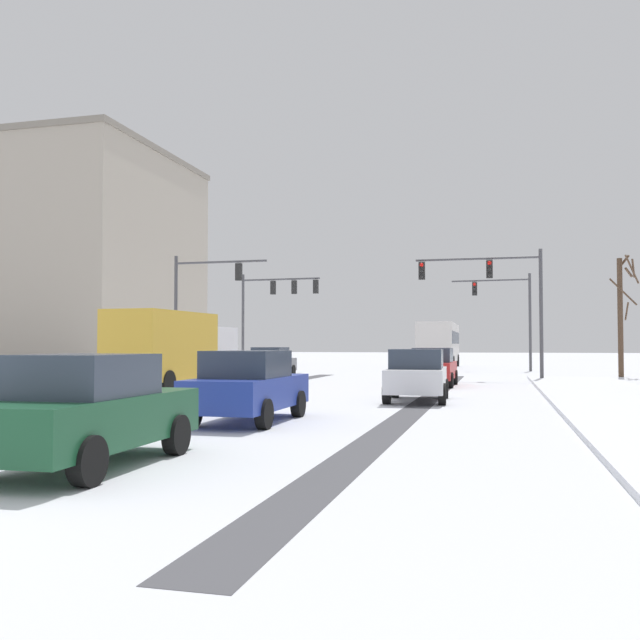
{
  "coord_description": "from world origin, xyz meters",
  "views": [
    {
      "loc": [
        7.28,
        -6.13,
        1.76
      ],
      "look_at": [
        0.0,
        21.99,
        2.8
      ],
      "focal_mm": 38.63,
      "sensor_mm": 36.0,
      "label": 1
    }
  ],
  "objects_px": {
    "box_truck_delivery": "(174,348)",
    "traffic_signal_far_left": "(273,299)",
    "car_grey_lead": "(271,362)",
    "car_red_second": "(433,367)",
    "car_blue_fourth": "(248,386)",
    "car_white_third": "(417,375)",
    "car_dark_green_sixth": "(86,410)",
    "bus_oncoming": "(439,342)",
    "office_building_far_left_block": "(15,262)",
    "traffic_signal_near_left": "(200,295)",
    "traffic_signal_far_right": "(508,306)",
    "bare_tree_sidewalk_far": "(622,311)",
    "traffic_signal_near_right": "(496,287)"
  },
  "relations": [
    {
      "from": "traffic_signal_far_left",
      "to": "car_dark_green_sixth",
      "type": "relative_size",
      "value": 1.57
    },
    {
      "from": "traffic_signal_near_right",
      "to": "car_grey_lead",
      "type": "distance_m",
      "value": 12.33
    },
    {
      "from": "traffic_signal_far_right",
      "to": "car_red_second",
      "type": "xyz_separation_m",
      "value": [
        -3.37,
        -18.09,
        -3.56
      ]
    },
    {
      "from": "traffic_signal_far_right",
      "to": "car_white_third",
      "type": "bearing_deg",
      "value": -96.86
    },
    {
      "from": "office_building_far_left_block",
      "to": "bus_oncoming",
      "type": "bearing_deg",
      "value": 0.17
    },
    {
      "from": "car_dark_green_sixth",
      "to": "bus_oncoming",
      "type": "bearing_deg",
      "value": 88.22
    },
    {
      "from": "car_dark_green_sixth",
      "to": "car_red_second",
      "type": "bearing_deg",
      "value": 81.53
    },
    {
      "from": "car_grey_lead",
      "to": "car_blue_fourth",
      "type": "height_order",
      "value": "same"
    },
    {
      "from": "car_grey_lead",
      "to": "car_white_third",
      "type": "relative_size",
      "value": 0.99
    },
    {
      "from": "car_red_second",
      "to": "car_dark_green_sixth",
      "type": "bearing_deg",
      "value": -98.47
    },
    {
      "from": "car_red_second",
      "to": "car_white_third",
      "type": "relative_size",
      "value": 0.99
    },
    {
      "from": "traffic_signal_far_right",
      "to": "box_truck_delivery",
      "type": "height_order",
      "value": "traffic_signal_far_right"
    },
    {
      "from": "traffic_signal_far_left",
      "to": "traffic_signal_near_left",
      "type": "bearing_deg",
      "value": -94.54
    },
    {
      "from": "traffic_signal_near_left",
      "to": "traffic_signal_far_right",
      "type": "xyz_separation_m",
      "value": [
        15.96,
        14.06,
        0.0
      ]
    },
    {
      "from": "car_white_third",
      "to": "box_truck_delivery",
      "type": "relative_size",
      "value": 0.56
    },
    {
      "from": "traffic_signal_near_right",
      "to": "car_red_second",
      "type": "height_order",
      "value": "traffic_signal_near_right"
    },
    {
      "from": "car_grey_lead",
      "to": "car_dark_green_sixth",
      "type": "bearing_deg",
      "value": -77.09
    },
    {
      "from": "bus_oncoming",
      "to": "traffic_signal_far_left",
      "type": "bearing_deg",
      "value": -135.11
    },
    {
      "from": "traffic_signal_far_right",
      "to": "car_white_third",
      "type": "height_order",
      "value": "traffic_signal_far_right"
    },
    {
      "from": "traffic_signal_far_left",
      "to": "office_building_far_left_block",
      "type": "distance_m",
      "value": 30.16
    },
    {
      "from": "car_red_second",
      "to": "car_white_third",
      "type": "bearing_deg",
      "value": -88.41
    },
    {
      "from": "bare_tree_sidewalk_far",
      "to": "traffic_signal_far_left",
      "type": "bearing_deg",
      "value": 171.69
    },
    {
      "from": "traffic_signal_far_left",
      "to": "bare_tree_sidewalk_far",
      "type": "relative_size",
      "value": 0.97
    },
    {
      "from": "traffic_signal_near_right",
      "to": "car_white_third",
      "type": "bearing_deg",
      "value": -99.62
    },
    {
      "from": "car_red_second",
      "to": "office_building_far_left_block",
      "type": "distance_m",
      "value": 47.28
    },
    {
      "from": "box_truck_delivery",
      "to": "traffic_signal_far_left",
      "type": "bearing_deg",
      "value": 96.26
    },
    {
      "from": "traffic_signal_near_right",
      "to": "box_truck_delivery",
      "type": "distance_m",
      "value": 16.53
    },
    {
      "from": "car_white_third",
      "to": "car_blue_fourth",
      "type": "distance_m",
      "value": 7.36
    },
    {
      "from": "car_blue_fourth",
      "to": "bus_oncoming",
      "type": "xyz_separation_m",
      "value": [
        1.15,
        38.74,
        1.18
      ]
    },
    {
      "from": "traffic_signal_far_left",
      "to": "car_dark_green_sixth",
      "type": "height_order",
      "value": "traffic_signal_far_left"
    },
    {
      "from": "car_dark_green_sixth",
      "to": "car_grey_lead",
      "type": "bearing_deg",
      "value": 102.91
    },
    {
      "from": "box_truck_delivery",
      "to": "bare_tree_sidewalk_far",
      "type": "height_order",
      "value": "bare_tree_sidewalk_far"
    },
    {
      "from": "car_white_third",
      "to": "office_building_far_left_block",
      "type": "distance_m",
      "value": 51.98
    },
    {
      "from": "traffic_signal_near_right",
      "to": "bare_tree_sidewalk_far",
      "type": "bearing_deg",
      "value": 36.57
    },
    {
      "from": "car_grey_lead",
      "to": "bare_tree_sidewalk_far",
      "type": "bearing_deg",
      "value": 16.29
    },
    {
      "from": "car_grey_lead",
      "to": "car_blue_fourth",
      "type": "bearing_deg",
      "value": -72.81
    },
    {
      "from": "car_grey_lead",
      "to": "bus_oncoming",
      "type": "bearing_deg",
      "value": 68.16
    },
    {
      "from": "car_blue_fourth",
      "to": "box_truck_delivery",
      "type": "bearing_deg",
      "value": 124.28
    },
    {
      "from": "car_white_third",
      "to": "bus_oncoming",
      "type": "distance_m",
      "value": 32.13
    },
    {
      "from": "traffic_signal_near_right",
      "to": "bus_oncoming",
      "type": "xyz_separation_m",
      "value": [
        -4.3,
        18.04,
        -2.66
      ]
    },
    {
      "from": "traffic_signal_far_left",
      "to": "car_grey_lead",
      "type": "xyz_separation_m",
      "value": [
        2.69,
        -8.43,
        -3.96
      ]
    },
    {
      "from": "car_red_second",
      "to": "car_blue_fourth",
      "type": "bearing_deg",
      "value": -100.96
    },
    {
      "from": "traffic_signal_far_right",
      "to": "car_white_third",
      "type": "relative_size",
      "value": 1.56
    },
    {
      "from": "car_grey_lead",
      "to": "car_red_second",
      "type": "distance_m",
      "value": 10.65
    },
    {
      "from": "traffic_signal_far_left",
      "to": "bus_oncoming",
      "type": "distance_m",
      "value": 14.52
    },
    {
      "from": "traffic_signal_far_left",
      "to": "box_truck_delivery",
      "type": "height_order",
      "value": "traffic_signal_far_left"
    },
    {
      "from": "bus_oncoming",
      "to": "box_truck_delivery",
      "type": "relative_size",
      "value": 1.47
    },
    {
      "from": "car_white_third",
      "to": "car_blue_fourth",
      "type": "xyz_separation_m",
      "value": [
        -3.08,
        -6.69,
        0.0
      ]
    },
    {
      "from": "traffic_signal_near_left",
      "to": "car_white_third",
      "type": "bearing_deg",
      "value": -43.29
    },
    {
      "from": "traffic_signal_far_left",
      "to": "car_blue_fourth",
      "type": "relative_size",
      "value": 1.58
    }
  ]
}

